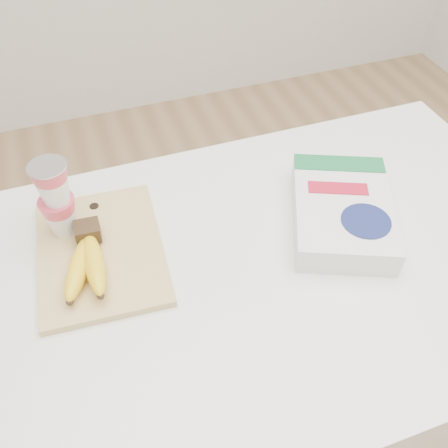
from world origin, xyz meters
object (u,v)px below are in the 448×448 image
bananas (87,260)px  yogurt_stack (56,197)px  table (273,362)px  cutting_board (101,251)px  cereal_box (342,211)px

bananas → yogurt_stack: size_ratio=1.15×
bananas → table: bearing=-12.4°
cutting_board → cereal_box: size_ratio=0.96×
cereal_box → table: bearing=-138.1°
bananas → yogurt_stack: yogurt_stack is taller
cutting_board → bananas: (-0.03, -0.04, 0.03)m
table → cutting_board: bearing=160.4°
table → yogurt_stack: (-0.41, 0.20, 0.55)m
cutting_board → table: bearing=-15.7°
yogurt_stack → cutting_board: bearing=-52.6°
yogurt_stack → cereal_box: (0.55, -0.15, -0.08)m
yogurt_stack → cereal_box: bearing=-15.4°
yogurt_stack → table: bearing=-25.9°
table → bananas: 0.61m
table → cereal_box: (0.14, 0.05, 0.47)m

